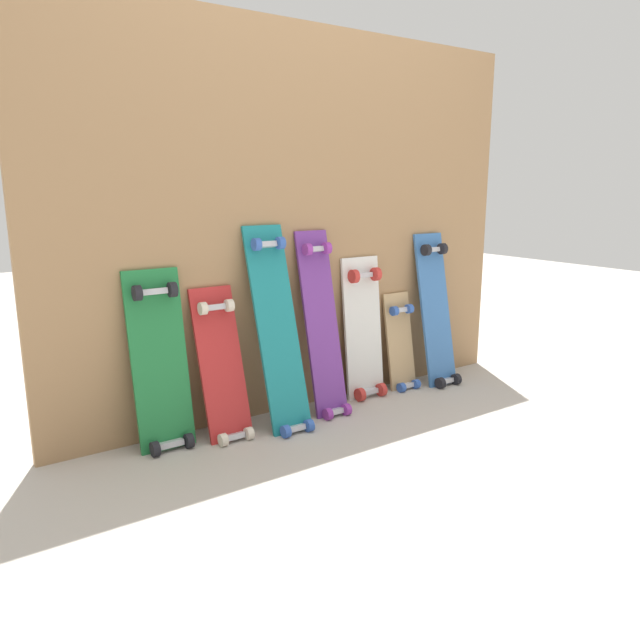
{
  "coord_description": "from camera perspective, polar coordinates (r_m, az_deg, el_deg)",
  "views": [
    {
      "loc": [
        -1.56,
        -2.34,
        1.06
      ],
      "look_at": [
        0.0,
        -0.07,
        0.45
      ],
      "focal_mm": 34.1,
      "sensor_mm": 36.0,
      "label": 1
    }
  ],
  "objects": [
    {
      "name": "skateboard_green",
      "position": [
        2.56,
        -14.72,
        -4.39
      ],
      "size": [
        0.23,
        0.19,
        0.8
      ],
      "color": "#1E7238",
      "rests_on": "ground"
    },
    {
      "name": "skateboard_teal",
      "position": [
        2.68,
        -3.88,
        -1.56
      ],
      "size": [
        0.19,
        0.33,
        0.96
      ],
      "color": "#197A7F",
      "rests_on": "ground"
    },
    {
      "name": "skateboard_purple",
      "position": [
        2.85,
        0.27,
        -1.03
      ],
      "size": [
        0.17,
        0.26,
        0.93
      ],
      "color": "#6B338C",
      "rests_on": "ground"
    },
    {
      "name": "skateboard_natural",
      "position": [
        3.25,
        7.6,
        -2.59
      ],
      "size": [
        0.17,
        0.16,
        0.58
      ],
      "color": "tan",
      "rests_on": "ground"
    },
    {
      "name": "ground_plane",
      "position": [
        3.01,
        -0.76,
        -8.12
      ],
      "size": [
        12.0,
        12.0,
        0.0
      ],
      "primitive_type": "plane",
      "color": "#B2AAA0"
    },
    {
      "name": "skateboard_white",
      "position": [
        3.08,
        4.12,
        -1.3
      ],
      "size": [
        0.22,
        0.16,
        0.77
      ],
      "color": "silver",
      "rests_on": "ground"
    },
    {
      "name": "skateboard_blue",
      "position": [
        3.34,
        10.88,
        0.39
      ],
      "size": [
        0.19,
        0.24,
        0.88
      ],
      "color": "#386BAD",
      "rests_on": "ground"
    },
    {
      "name": "plywood_wall_panel",
      "position": [
        2.88,
        -1.59,
        8.95
      ],
      "size": [
        2.49,
        0.04,
        1.76
      ],
      "primitive_type": "cube",
      "color": "#99724C",
      "rests_on": "ground"
    },
    {
      "name": "skateboard_red",
      "position": [
        2.63,
        -9.12,
        -4.83
      ],
      "size": [
        0.19,
        0.25,
        0.71
      ],
      "color": "#B22626",
      "rests_on": "ground"
    }
  ]
}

